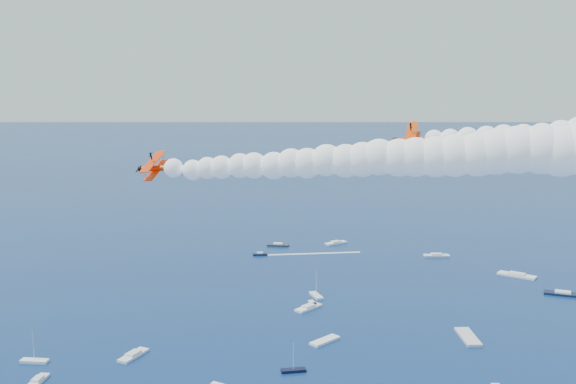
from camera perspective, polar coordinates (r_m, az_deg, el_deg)
The scene contains 5 objects.
biplane_lead at distance 109.27m, azimuth 10.61°, elevation 4.29°, with size 7.02×7.87×4.74m, color #DE3C04, non-canonical shape.
biplane_trail at distance 106.26m, azimuth -10.89°, elevation 1.96°, with size 6.38×7.16×4.31m, color #FF3405, non-canonical shape.
smoke_trail_trail at distance 95.73m, azimuth 7.73°, elevation 2.78°, with size 67.45×23.88×12.57m, color white, non-canonical shape.
spectator_boats at distance 197.68m, azimuth 13.22°, elevation -11.60°, with size 217.81×168.12×0.70m.
boat_wakes at distance 195.63m, azimuth -1.02°, elevation -11.66°, with size 191.75×148.57×0.04m.
Camera 1 is at (56.51, -66.53, 72.25)m, focal length 42.43 mm.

